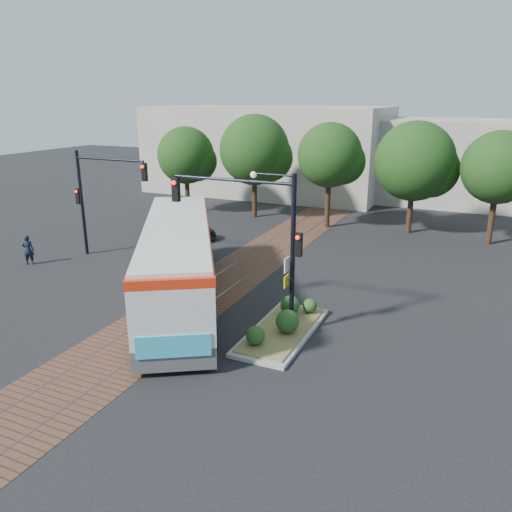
# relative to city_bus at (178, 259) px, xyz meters

# --- Properties ---
(ground) EXTENTS (120.00, 120.00, 0.00)m
(ground) POSITION_rel_city_bus_xyz_m (0.66, -0.23, -1.98)
(ground) COLOR black
(ground) RESTS_ON ground
(trackbed) EXTENTS (3.60, 40.00, 0.02)m
(trackbed) POSITION_rel_city_bus_xyz_m (0.66, 3.77, -1.97)
(trackbed) COLOR #513425
(trackbed) RESTS_ON ground
(tree_row) EXTENTS (26.40, 5.60, 7.67)m
(tree_row) POSITION_rel_city_bus_xyz_m (1.87, 16.19, 2.87)
(tree_row) COLOR #382314
(tree_row) RESTS_ON ground
(warehouses) EXTENTS (40.00, 13.00, 8.00)m
(warehouses) POSITION_rel_city_bus_xyz_m (0.13, 28.52, 1.84)
(warehouses) COLOR #ADA899
(warehouses) RESTS_ON ground
(city_bus) EXTENTS (9.29, 12.75, 3.55)m
(city_bus) POSITION_rel_city_bus_xyz_m (0.00, 0.00, 0.00)
(city_bus) COLOR #4A4A4D
(city_bus) RESTS_ON ground
(traffic_island) EXTENTS (2.20, 5.20, 1.13)m
(traffic_island) POSITION_rel_city_bus_xyz_m (5.48, -1.13, -1.65)
(traffic_island) COLOR gray
(traffic_island) RESTS_ON ground
(signal_pole_main) EXTENTS (5.49, 0.46, 6.00)m
(signal_pole_main) POSITION_rel_city_bus_xyz_m (4.52, -1.04, 2.18)
(signal_pole_main) COLOR black
(signal_pole_main) RESTS_ON ground
(signal_pole_left) EXTENTS (4.99, 0.34, 6.00)m
(signal_pole_left) POSITION_rel_city_bus_xyz_m (-7.71, 3.76, 1.89)
(signal_pole_left) COLOR black
(signal_pole_left) RESTS_ON ground
(officer) EXTENTS (0.72, 0.66, 1.65)m
(officer) POSITION_rel_city_bus_xyz_m (-10.33, 0.94, -1.15)
(officer) COLOR black
(officer) RESTS_ON ground
(parked_car) EXTENTS (4.50, 2.13, 1.27)m
(parked_car) POSITION_rel_city_bus_xyz_m (-5.45, 8.98, -1.34)
(parked_car) COLOR black
(parked_car) RESTS_ON ground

